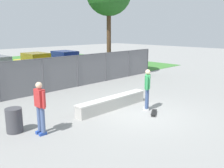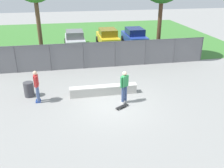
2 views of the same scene
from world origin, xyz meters
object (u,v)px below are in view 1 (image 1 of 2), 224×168
car_blue (64,60)px  trash_bin (14,120)px  skateboarder (147,88)px  skateboard (154,112)px  car_yellow (35,63)px  concrete_ledge (113,103)px  bystander (40,106)px

car_blue → trash_bin: bearing=-131.4°
skateboarder → trash_bin: bearing=161.1°
car_blue → trash_bin: (-9.14, -10.38, -0.41)m
skateboard → trash_bin: (-4.95, 2.34, 0.36)m
car_yellow → skateboard: bearing=-96.5°
trash_bin → car_blue: bearing=48.6°
skateboard → car_blue: bearing=71.8°
skateboarder → car_yellow: size_ratio=0.43×
concrete_ledge → car_blue: 12.04m
skateboarder → skateboard: size_ratio=2.31×
car_yellow → car_blue: size_ratio=1.00×
car_yellow → trash_bin: bearing=-121.4°
bystander → trash_bin: (-0.57, 0.82, -0.58)m
concrete_ledge → skateboard: (0.72, -1.74, -0.21)m
car_blue → bystander: bystander is taller
car_blue → trash_bin: size_ratio=4.90×
car_yellow → trash_bin: size_ratio=4.90×
concrete_ledge → trash_bin: bearing=172.0°
skateboard → car_blue: 13.41m
car_yellow → bystander: 12.75m
skateboarder → car_blue: bearing=72.0°
car_yellow → bystander: bearing=-117.3°
concrete_ledge → car_blue: bearing=65.9°
skateboarder → skateboard: bearing=-112.9°
concrete_ledge → bystander: bystander is taller
skateboarder → skateboard: skateboarder is taller
car_yellow → bystander: size_ratio=2.31×
concrete_ledge → bystander: 3.74m
car_yellow → concrete_ledge: bearing=-101.1°
skateboard → bystander: bearing=160.9°
skateboard → car_yellow: size_ratio=0.19×
skateboarder → car_blue: skateboarder is taller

